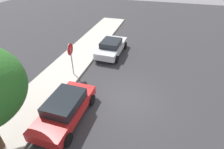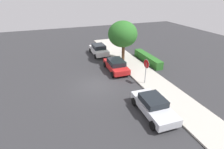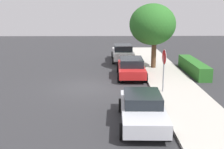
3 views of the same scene
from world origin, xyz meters
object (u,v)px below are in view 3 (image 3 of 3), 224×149
object	(u,v)px
parked_car_red	(131,67)
street_tree_near_corner	(153,25)
stop_sign	(164,63)
parked_car_silver	(142,108)
parked_car_white	(123,53)

from	to	relation	value
parked_car_red	street_tree_near_corner	size ratio (longest dim) A/B	0.83
street_tree_near_corner	stop_sign	bearing A→B (deg)	-2.60
stop_sign	street_tree_near_corner	xyz separation A→B (m)	(-6.40, 0.29, 1.73)
parked_car_red	street_tree_near_corner	distance (m)	4.19
parked_car_silver	street_tree_near_corner	distance (m)	11.19
stop_sign	parked_car_silver	distance (m)	4.70
stop_sign	parked_car_silver	size ratio (longest dim) A/B	0.60
parked_car_red	parked_car_white	world-z (taller)	parked_car_white
stop_sign	parked_car_red	distance (m)	4.34
parked_car_silver	parked_car_white	bearing A→B (deg)	-179.69
parked_car_white	street_tree_near_corner	world-z (taller)	street_tree_near_corner
parked_car_red	parked_car_white	distance (m)	6.05
parked_car_silver	parked_car_white	distance (m)	14.18
parked_car_red	parked_car_white	size ratio (longest dim) A/B	1.05
parked_car_white	street_tree_near_corner	bearing A→B (deg)	30.48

